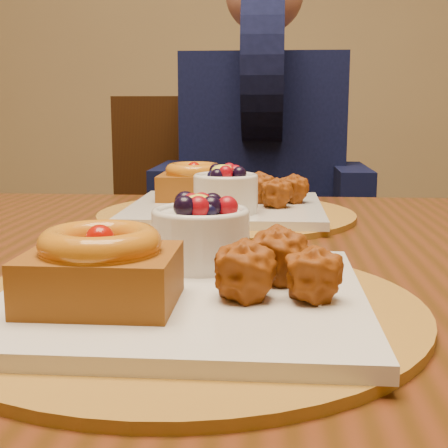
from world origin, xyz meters
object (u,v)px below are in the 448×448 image
at_px(dining_table, 212,315).
at_px(place_setting_far, 224,202).
at_px(chair_far, 192,258).
at_px(diner, 263,129).
at_px(place_setting_near, 182,282).

xyz_separation_m(dining_table, place_setting_far, (-0.00, 0.22, 0.10)).
distance_m(chair_far, diner, 0.38).
bearing_deg(place_setting_far, chair_far, 101.42).
bearing_deg(chair_far, place_setting_near, -85.45).
relative_size(dining_table, chair_far, 1.69).
distance_m(place_setting_far, chair_far, 0.74).
bearing_deg(diner, place_setting_near, -112.44).
distance_m(place_setting_near, diner, 1.12).
height_order(place_setting_far, diner, diner).
relative_size(place_setting_far, chair_far, 0.40).
distance_m(dining_table, chair_far, 0.92).
relative_size(place_setting_near, diner, 0.47).
bearing_deg(dining_table, place_setting_far, 90.69).
xyz_separation_m(place_setting_near, diner, (0.04, 1.12, 0.08)).
bearing_deg(diner, dining_table, -112.81).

